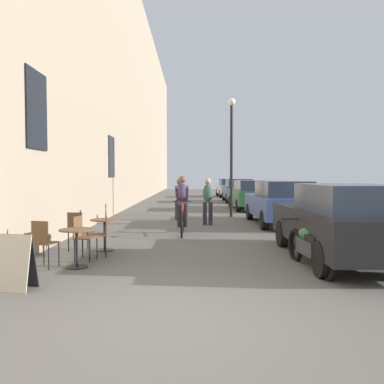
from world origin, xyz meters
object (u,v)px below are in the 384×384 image
Objects in this scene: street_lamp at (232,142)px; parked_car_fourth at (238,190)px; parked_car_fifth at (229,187)px; cafe_chair_near_toward_wall at (44,241)px; parked_car_third at (250,194)px; parked_car_nearest at (342,221)px; cyclist_on_bicycle at (182,207)px; parked_car_second at (280,202)px; cafe_table_mid at (105,228)px; pedestrian_near at (208,199)px; cafe_chair_mid_toward_street at (77,228)px; sandwich_board_sign at (15,262)px; cafe_chair_near_toward_street at (82,235)px; cafe_table_near at (77,240)px; cafe_chair_mid_toward_wall at (101,232)px; pedestrian_mid at (180,197)px; parked_motorcycle at (310,247)px.

parked_car_fourth is (1.33, 8.98, -2.33)m from street_lamp.
parked_car_fourth is 6.07m from parked_car_fifth.
cafe_chair_near_toward_wall is 13.63m from parked_car_third.
cyclist_on_bicycle is at bearing 132.81° from parked_car_nearest.
parked_car_second is (1.43, -2.62, -2.32)m from street_lamp.
cyclist_on_bicycle is 0.43× the size of parked_car_fifth.
cafe_table_mid is 5.27m from pedestrian_near.
sandwich_board_sign is (-0.05, -2.95, -0.10)m from cafe_chair_mid_toward_street.
cafe_table_mid is 0.41× the size of cyclist_on_bicycle.
cyclist_on_bicycle is 2.27m from pedestrian_near.
cyclist_on_bicycle reaches higher than cafe_chair_near_toward_street.
cafe_table_near is at bearing -113.30° from pedestrian_near.
parked_car_fifth reaches higher than cafe_chair_mid_toward_street.
pedestrian_near is 0.33× the size of street_lamp.
cafe_chair_near_toward_street reaches higher than sandwich_board_sign.
cafe_chair_near_toward_street is at bearing -113.75° from parked_car_third.
cafe_table_mid is 0.81× the size of cafe_chair_mid_toward_street.
cafe_chair_mid_toward_wall is 0.21× the size of parked_car_third.
cafe_table_mid is at bearing -116.40° from street_lamp.
cyclist_on_bicycle is at bearing -146.79° from parked_car_second.
cafe_chair_near_toward_street is 0.22× the size of parked_car_fifth.
street_lamp is (4.29, 10.33, 2.69)m from sandwich_board_sign.
pedestrian_mid is at bearing 70.96° from cafe_chair_mid_toward_street.
cafe_chair_mid_toward_street is 0.55× the size of pedestrian_near.
cyclist_on_bicycle reaches higher than cafe_table_near.
sandwich_board_sign is at bearing -103.44° from pedestrian_mid.
cafe_table_near is 10.05m from street_lamp.
parked_car_third is at bearing 65.47° from cafe_chair_near_toward_wall.
pedestrian_mid reaches higher than parked_car_fifth.
parked_car_nearest is (4.93, -0.43, 0.28)m from cafe_chair_mid_toward_wall.
parked_car_third is at bearing 53.52° from pedestrian_mid.
parked_car_third is (1.29, 3.38, -2.34)m from street_lamp.
pedestrian_mid is at bearing 77.84° from cafe_table_near.
parked_car_nearest is 17.35m from parked_car_fourth.
parked_car_nearest is at bearing -9.92° from cafe_chair_mid_toward_street.
pedestrian_near reaches higher than cafe_chair_mid_toward_wall.
sandwich_board_sign is (-0.44, -2.02, -0.10)m from cafe_chair_near_toward_street.
cafe_chair_near_toward_street is 0.51× the size of cyclist_on_bicycle.
cafe_table_near is 1.63m from cafe_chair_mid_toward_street.
parked_car_fifth is at bearing 78.12° from pedestrian_mid.
parked_car_fourth reaches higher than cafe_table_near.
cafe_table_mid is 0.45× the size of pedestrian_mid.
parked_car_second is (3.55, -1.40, -0.10)m from pedestrian_mid.
parked_car_fourth reaches higher than parked_car_fifth.
cafe_table_mid is at bearing -137.24° from parked_car_second.
parked_motorcycle is at bearing -91.87° from parked_car_fifth.
cafe_chair_near_toward_street is (-0.07, 0.63, -0.00)m from cafe_table_near.
cyclist_on_bicycle is 8.80m from parked_car_third.
cafe_chair_near_toward_street is 1.24× the size of cafe_table_mid.
street_lamp is at bearing -94.98° from parked_car_fifth.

